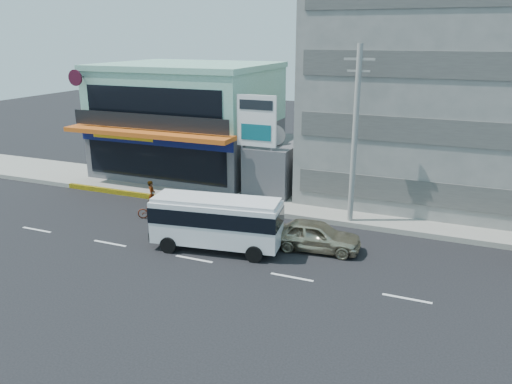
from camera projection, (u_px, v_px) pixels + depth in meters
ground at (194, 259)px, 24.20m from camera, size 120.00×120.00×0.00m
sidewalk at (341, 209)px, 30.71m from camera, size 70.00×5.00×0.30m
shop_building at (190, 122)px, 38.20m from camera, size 12.40×11.70×8.00m
concrete_building at (444, 91)px, 31.69m from camera, size 16.00×12.00×14.00m
gap_structure at (279, 167)px, 34.26m from camera, size 3.00×6.00×3.50m
satellite_dish at (274, 143)px, 32.82m from camera, size 1.50×1.50×0.15m
billboard at (257, 127)px, 31.01m from camera, size 2.60×0.18×6.90m
utility_pole_near at (355, 136)px, 27.00m from camera, size 1.60×0.30×10.00m
minibus at (216, 219)px, 24.85m from camera, size 6.71×3.00×2.71m
sedan at (315, 235)px, 25.03m from camera, size 4.71×2.25×1.55m
motorcycle_rider at (153, 206)px, 29.37m from camera, size 1.90×1.31×2.31m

